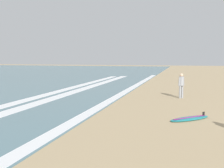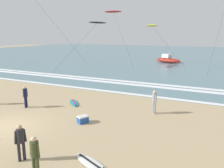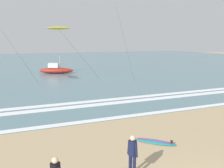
{
  "view_description": "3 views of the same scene",
  "coord_description": "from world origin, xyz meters",
  "px_view_note": "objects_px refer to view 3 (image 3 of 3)",
  "views": [
    {
      "loc": [
        -11.08,
        5.76,
        2.62
      ],
      "look_at": [
        1.29,
        9.03,
        1.38
      ],
      "focal_mm": 44.03,
      "sensor_mm": 36.0,
      "label": 1
    },
    {
      "loc": [
        10.99,
        -8.56,
        5.22
      ],
      "look_at": [
        2.51,
        8.66,
        1.08
      ],
      "focal_mm": 37.02,
      "sensor_mm": 36.0,
      "label": 2
    },
    {
      "loc": [
        -5.98,
        -4.96,
        5.12
      ],
      "look_at": [
        -0.37,
        8.32,
        2.64
      ],
      "focal_mm": 41.13,
      "sensor_mm": 36.0,
      "label": 3
    }
  ],
  "objects_px": {
    "surfer_left_near": "(132,152)",
    "surfboard_left_pile": "(155,142)",
    "offshore_boat": "(56,70)",
    "kite_yellow_far_left": "(58,29)"
  },
  "relations": [
    {
      "from": "surfboard_left_pile",
      "to": "offshore_boat",
      "type": "height_order",
      "value": "offshore_boat"
    },
    {
      "from": "surfboard_left_pile",
      "to": "offshore_boat",
      "type": "xyz_separation_m",
      "value": [
        0.55,
        29.25,
        0.51
      ]
    },
    {
      "from": "kite_yellow_far_left",
      "to": "offshore_boat",
      "type": "bearing_deg",
      "value": 82.79
    },
    {
      "from": "surfer_left_near",
      "to": "kite_yellow_far_left",
      "type": "xyz_separation_m",
      "value": [
        2.11,
        23.81,
        5.54
      ]
    },
    {
      "from": "surfer_left_near",
      "to": "surfboard_left_pile",
      "type": "xyz_separation_m",
      "value": [
        2.54,
        2.37,
        -0.91
      ]
    },
    {
      "from": "surfboard_left_pile",
      "to": "kite_yellow_far_left",
      "type": "height_order",
      "value": "kite_yellow_far_left"
    },
    {
      "from": "surfer_left_near",
      "to": "offshore_boat",
      "type": "relative_size",
      "value": 0.29
    },
    {
      "from": "surfer_left_near",
      "to": "surfboard_left_pile",
      "type": "height_order",
      "value": "surfer_left_near"
    },
    {
      "from": "kite_yellow_far_left",
      "to": "surfer_left_near",
      "type": "bearing_deg",
      "value": -95.05
    },
    {
      "from": "surfboard_left_pile",
      "to": "offshore_boat",
      "type": "distance_m",
      "value": 29.26
    }
  ]
}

